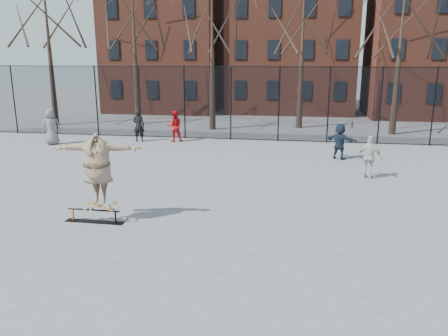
% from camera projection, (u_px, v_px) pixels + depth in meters
% --- Properties ---
extents(ground, '(100.00, 100.00, 0.00)m').
position_uv_depth(ground, '(209.00, 229.00, 11.58)').
color(ground, slate).
extents(skate_rail, '(1.68, 0.26, 0.37)m').
position_uv_depth(skate_rail, '(94.00, 217.00, 12.05)').
color(skate_rail, black).
rests_on(skate_rail, ground).
extents(skateboard, '(0.84, 0.20, 0.10)m').
position_uv_depth(skateboard, '(101.00, 208.00, 11.95)').
color(skateboard, olive).
rests_on(skateboard, skate_rail).
extents(skater, '(2.46, 1.07, 1.94)m').
position_uv_depth(skater, '(98.00, 172.00, 11.70)').
color(skater, '#3F3E9C').
rests_on(skater, skateboard).
extents(bystander_grey, '(1.09, 0.95, 1.87)m').
position_uv_depth(bystander_grey, '(51.00, 127.00, 22.68)').
color(bystander_grey, slate).
rests_on(bystander_grey, ground).
extents(bystander_black, '(0.66, 0.45, 1.73)m').
position_uv_depth(bystander_black, '(139.00, 126.00, 23.50)').
color(bystander_black, black).
rests_on(bystander_black, ground).
extents(bystander_red, '(0.98, 0.87, 1.67)m').
position_uv_depth(bystander_red, '(175.00, 126.00, 23.54)').
color(bystander_red, red).
rests_on(bystander_red, ground).
extents(bystander_white, '(1.02, 0.76, 1.61)m').
position_uv_depth(bystander_white, '(370.00, 157.00, 16.29)').
color(bystander_white, beige).
rests_on(bystander_white, ground).
extents(bystander_navy, '(1.52, 1.19, 1.61)m').
position_uv_depth(bystander_navy, '(340.00, 141.00, 19.40)').
color(bystander_navy, '#1B2737').
rests_on(bystander_navy, ground).
extents(fence, '(34.03, 0.07, 4.00)m').
position_uv_depth(fence, '(256.00, 103.00, 23.50)').
color(fence, black).
rests_on(fence, ground).
extents(tree_row, '(33.66, 7.46, 10.67)m').
position_uv_depth(tree_row, '(260.00, 7.00, 26.21)').
color(tree_row, black).
rests_on(tree_row, ground).
extents(rowhouses, '(29.00, 7.00, 13.00)m').
position_uv_depth(rowhouses, '(282.00, 36.00, 34.83)').
color(rowhouses, brown).
rests_on(rowhouses, ground).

